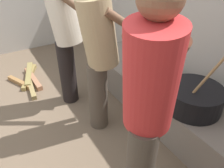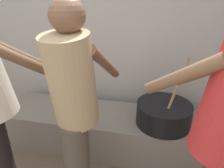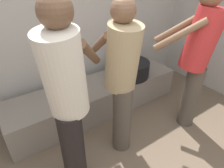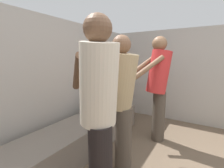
{
  "view_description": "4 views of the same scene",
  "coord_description": "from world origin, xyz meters",
  "px_view_note": "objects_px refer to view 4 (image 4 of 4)",
  "views": [
    {
      "loc": [
        1.91,
        0.2,
        1.74
      ],
      "look_at": [
        0.52,
        1.05,
        0.66
      ],
      "focal_mm": 34.53,
      "sensor_mm": 36.0,
      "label": 1
    },
    {
      "loc": [
        0.79,
        -0.04,
        1.58
      ],
      "look_at": [
        0.52,
        1.2,
        1.01
      ],
      "focal_mm": 31.86,
      "sensor_mm": 36.0,
      "label": 2
    },
    {
      "loc": [
        -0.69,
        -0.23,
        1.78
      ],
      "look_at": [
        0.06,
        0.87,
        0.98
      ],
      "focal_mm": 31.39,
      "sensor_mm": 36.0,
      "label": 3
    },
    {
      "loc": [
        -1.31,
        0.2,
        1.34
      ],
      "look_at": [
        0.6,
        1.37,
        0.97
      ],
      "focal_mm": 25.95,
      "sensor_mm": 36.0,
      "label": 4
    }
  ],
  "objects_px": {
    "cooking_pot_main": "(106,105)",
    "cook_in_cream_shirt": "(99,105)",
    "cook_in_red_shirt": "(158,83)",
    "cook_in_tan_shirt": "(121,96)"
  },
  "relations": [
    {
      "from": "cook_in_red_shirt",
      "to": "cook_in_cream_shirt",
      "type": "xyz_separation_m",
      "value": [
        -1.48,
        0.06,
        0.01
      ]
    },
    {
      "from": "cook_in_red_shirt",
      "to": "cook_in_cream_shirt",
      "type": "height_order",
      "value": "cook_in_cream_shirt"
    },
    {
      "from": "cook_in_red_shirt",
      "to": "cook_in_tan_shirt",
      "type": "height_order",
      "value": "cook_in_red_shirt"
    },
    {
      "from": "cooking_pot_main",
      "to": "cook_in_tan_shirt",
      "type": "distance_m",
      "value": 0.98
    },
    {
      "from": "cook_in_tan_shirt",
      "to": "cook_in_cream_shirt",
      "type": "height_order",
      "value": "cook_in_cream_shirt"
    },
    {
      "from": "cooking_pot_main",
      "to": "cook_in_cream_shirt",
      "type": "distance_m",
      "value": 1.5
    },
    {
      "from": "cook_in_tan_shirt",
      "to": "cook_in_cream_shirt",
      "type": "xyz_separation_m",
      "value": [
        -0.58,
        -0.11,
        0.05
      ]
    },
    {
      "from": "cooking_pot_main",
      "to": "cook_in_red_shirt",
      "type": "bearing_deg",
      "value": -72.49
    },
    {
      "from": "cook_in_red_shirt",
      "to": "cooking_pot_main",
      "type": "bearing_deg",
      "value": 107.51
    },
    {
      "from": "cook_in_tan_shirt",
      "to": "cook_in_cream_shirt",
      "type": "distance_m",
      "value": 0.6
    }
  ]
}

